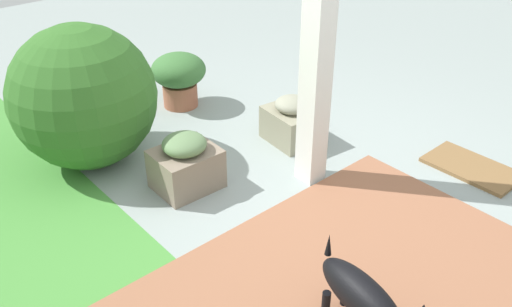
{
  "coord_description": "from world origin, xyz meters",
  "views": [
    {
      "loc": [
        -2.05,
        2.24,
        2.21
      ],
      "look_at": [
        0.21,
        0.27,
        0.39
      ],
      "focal_mm": 38.17,
      "sensor_mm": 36.0,
      "label": 1
    }
  ],
  "objects": [
    {
      "name": "ground_plane",
      "position": [
        0.0,
        0.0,
        0.0
      ],
      "size": [
        12.0,
        12.0,
        0.0
      ],
      "primitive_type": "plane",
      "color": "#8F9B98"
    },
    {
      "name": "brick_path",
      "position": [
        -0.82,
        0.43,
        0.01
      ],
      "size": [
        1.8,
        2.4,
        0.02
      ],
      "primitive_type": "cube",
      "color": "#955F43",
      "rests_on": "ground"
    },
    {
      "name": "porch_pillar",
      "position": [
        0.18,
        -0.23,
        1.02
      ],
      "size": [
        0.16,
        0.16,
        2.05
      ],
      "primitive_type": "cube",
      "color": "white",
      "rests_on": "ground"
    },
    {
      "name": "stone_planter_nearest",
      "position": [
        0.66,
        -0.51,
        0.17
      ],
      "size": [
        0.45,
        0.39,
        0.39
      ],
      "color": "gray",
      "rests_on": "ground"
    },
    {
      "name": "stone_planter_mid",
      "position": [
        0.67,
        0.51,
        0.19
      ],
      "size": [
        0.37,
        0.45,
        0.42
      ],
      "color": "gray",
      "rests_on": "ground"
    },
    {
      "name": "round_shrub",
      "position": [
        1.44,
        0.84,
        0.53
      ],
      "size": [
        1.06,
        1.06,
        1.06
      ],
      "primitive_type": "sphere",
      "color": "#306424",
      "rests_on": "ground"
    },
    {
      "name": "terracotta_pot_broad",
      "position": [
        1.79,
        -0.2,
        0.29
      ],
      "size": [
        0.49,
        0.49,
        0.49
      ],
      "color": "#9E5940",
      "rests_on": "ground"
    },
    {
      "name": "dog",
      "position": [
        -1.01,
        0.63,
        0.27
      ],
      "size": [
        0.68,
        0.27,
        0.47
      ],
      "color": "black",
      "rests_on": "ground"
    },
    {
      "name": "doormat",
      "position": [
        -0.54,
        -1.22,
        0.01
      ],
      "size": [
        0.67,
        0.4,
        0.03
      ],
      "primitive_type": "cube",
      "rotation": [
        0.0,
        0.0,
        0.01
      ],
      "color": "brown",
      "rests_on": "ground"
    }
  ]
}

